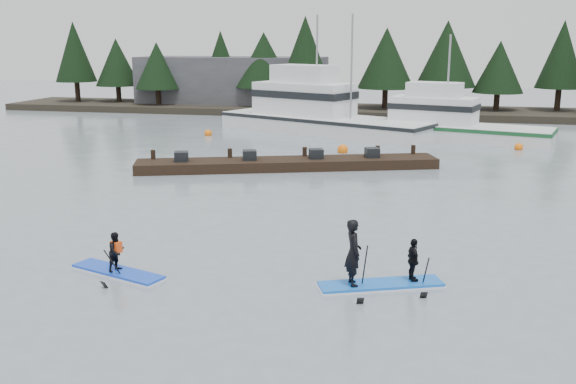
% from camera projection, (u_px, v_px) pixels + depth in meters
% --- Properties ---
extents(ground, '(160.00, 160.00, 0.00)m').
position_uv_depth(ground, '(243.00, 277.00, 18.31)').
color(ground, slate).
rests_on(ground, ground).
extents(far_shore, '(70.00, 8.00, 0.60)m').
position_uv_depth(far_shore, '(374.00, 111.00, 58.13)').
color(far_shore, '#2D281E').
rests_on(far_shore, ground).
extents(treeline, '(60.00, 4.00, 8.00)m').
position_uv_depth(treeline, '(374.00, 114.00, 58.20)').
color(treeline, black).
rests_on(treeline, ground).
extents(waterfront_building, '(18.00, 6.00, 5.00)m').
position_uv_depth(waterfront_building, '(232.00, 83.00, 62.47)').
color(waterfront_building, '#4C4C51').
rests_on(waterfront_building, ground).
extents(fishing_boat_large, '(16.63, 10.83, 9.32)m').
position_uv_depth(fishing_boat_large, '(320.00, 123.00, 46.94)').
color(fishing_boat_large, white).
rests_on(fishing_boat_large, ground).
extents(fishing_boat_medium, '(13.13, 6.83, 7.77)m').
position_uv_depth(fishing_boat_medium, '(449.00, 131.00, 43.81)').
color(fishing_boat_medium, white).
rests_on(fishing_boat_medium, ground).
extents(floating_dock, '(15.55, 7.11, 0.52)m').
position_uv_depth(floating_dock, '(288.00, 164.00, 33.59)').
color(floating_dock, black).
rests_on(floating_dock, ground).
extents(buoy_a, '(0.55, 0.55, 0.55)m').
position_uv_depth(buoy_a, '(208.00, 135.00, 45.41)').
color(buoy_a, orange).
rests_on(buoy_a, ground).
extents(buoy_b, '(0.64, 0.64, 0.64)m').
position_uv_depth(buoy_b, '(343.00, 153.00, 38.50)').
color(buoy_b, orange).
rests_on(buoy_b, ground).
extents(buoy_d, '(0.54, 0.54, 0.54)m').
position_uv_depth(buoy_d, '(416.00, 160.00, 36.15)').
color(buoy_d, orange).
rests_on(buoy_d, ground).
extents(buoy_c, '(0.51, 0.51, 0.51)m').
position_uv_depth(buoy_c, '(518.00, 150.00, 39.55)').
color(buoy_c, orange).
rests_on(buoy_c, ground).
extents(paddleboard_solo, '(3.11, 1.68, 1.76)m').
position_uv_depth(paddleboard_solo, '(117.00, 261.00, 18.44)').
color(paddleboard_solo, blue).
rests_on(paddleboard_solo, ground).
extents(paddleboard_duo, '(3.47, 2.01, 2.43)m').
position_uv_depth(paddleboard_duo, '(375.00, 264.00, 17.38)').
color(paddleboard_duo, blue).
rests_on(paddleboard_duo, ground).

